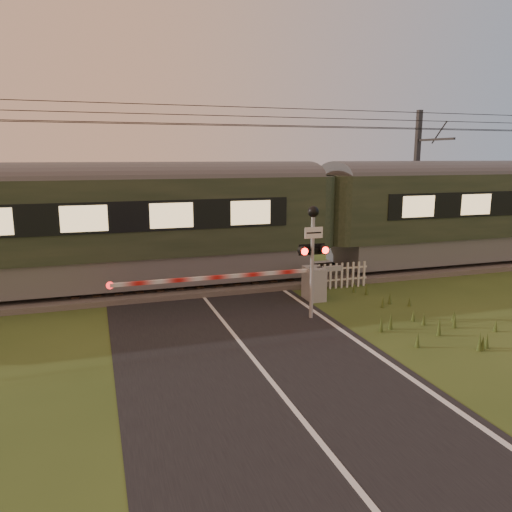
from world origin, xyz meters
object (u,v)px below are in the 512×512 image
object	(u,v)px
picket_fence	(336,276)
catenary_mast	(417,182)
train	(321,217)
crossing_signal	(313,242)
boom_gate	(303,282)

from	to	relation	value
picket_fence	catenary_mast	size ratio (longest dim) A/B	0.37
train	picket_fence	world-z (taller)	train
crossing_signal	boom_gate	bearing A→B (deg)	74.60
crossing_signal	picket_fence	xyz separation A→B (m)	(2.14, 2.69, -1.72)
picket_fence	catenary_mast	bearing A→B (deg)	34.58
catenary_mast	picket_fence	bearing A→B (deg)	-145.42
train	crossing_signal	world-z (taller)	train
picket_fence	boom_gate	bearing A→B (deg)	-149.37
boom_gate	picket_fence	world-z (taller)	boom_gate
boom_gate	catenary_mast	distance (m)	9.60
catenary_mast	train	bearing A→B (deg)	-158.72
boom_gate	crossing_signal	xyz separation A→B (m)	(-0.47, -1.70, 1.58)
crossing_signal	catenary_mast	xyz separation A→B (m)	(8.11, 6.80, 1.19)
picket_fence	catenary_mast	world-z (taller)	catenary_mast
boom_gate	crossing_signal	distance (m)	2.36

